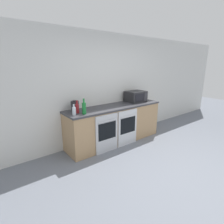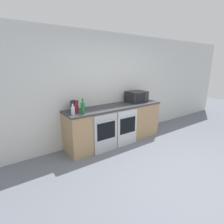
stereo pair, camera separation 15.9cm
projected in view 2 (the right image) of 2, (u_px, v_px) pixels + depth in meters
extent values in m
plane|color=slate|center=(178.00, 178.00, 2.97)|extent=(16.00, 16.00, 0.00)
cube|color=silver|center=(107.00, 88.00, 4.34)|extent=(10.00, 0.06, 2.60)
cube|color=tan|center=(115.00, 125.00, 4.29)|extent=(2.46, 0.63, 0.87)
cube|color=#38383D|center=(115.00, 107.00, 4.17)|extent=(2.49, 0.65, 0.04)
cube|color=#B7BABF|center=(106.00, 134.00, 3.77)|extent=(0.57, 0.03, 0.86)
cube|color=black|center=(106.00, 131.00, 3.74)|extent=(0.45, 0.01, 0.38)
cylinder|color=#B7BABF|center=(107.00, 121.00, 3.66)|extent=(0.47, 0.02, 0.02)
cube|color=silver|center=(127.00, 128.00, 4.10)|extent=(0.57, 0.03, 0.86)
cube|color=black|center=(128.00, 125.00, 4.07)|extent=(0.45, 0.01, 0.38)
cylinder|color=silver|center=(129.00, 116.00, 3.99)|extent=(0.47, 0.02, 0.02)
cube|color=#232326|center=(136.00, 97.00, 4.59)|extent=(0.51, 0.39, 0.28)
cube|color=black|center=(140.00, 98.00, 4.41)|extent=(0.31, 0.01, 0.19)
cube|color=#2D2D33|center=(147.00, 97.00, 4.54)|extent=(0.11, 0.01, 0.22)
cylinder|color=#19722D|center=(83.00, 108.00, 3.48)|extent=(0.08, 0.08, 0.23)
cylinder|color=#19722D|center=(83.00, 101.00, 3.44)|extent=(0.03, 0.03, 0.09)
cylinder|color=silver|center=(73.00, 111.00, 3.42)|extent=(0.07, 0.07, 0.16)
cylinder|color=silver|center=(73.00, 105.00, 3.39)|extent=(0.03, 0.03, 0.06)
cylinder|color=maroon|center=(76.00, 108.00, 3.56)|extent=(0.07, 0.07, 0.19)
cylinder|color=maroon|center=(76.00, 102.00, 3.52)|extent=(0.03, 0.03, 0.07)
cylinder|color=#232326|center=(74.00, 106.00, 3.70)|extent=(0.17, 0.17, 0.22)
cylinder|color=#262628|center=(74.00, 100.00, 3.67)|extent=(0.09, 0.09, 0.01)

